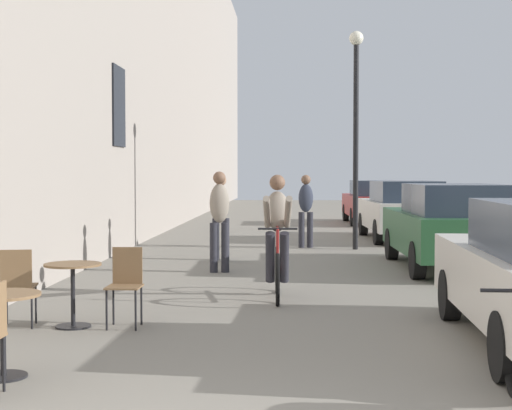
# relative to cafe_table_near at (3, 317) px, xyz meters

# --- Properties ---
(cafe_table_near) EXTENTS (0.64, 0.64, 0.72)m
(cafe_table_near) POSITION_rel_cafe_table_near_xyz_m (0.00, 0.00, 0.00)
(cafe_table_near) COLOR black
(cafe_table_near) RESTS_ON ground_plane
(cafe_table_mid) EXTENTS (0.64, 0.64, 0.72)m
(cafe_table_mid) POSITION_rel_cafe_table_near_xyz_m (-0.01, 2.13, 0.00)
(cafe_table_mid) COLOR black
(cafe_table_mid) RESTS_ON ground_plane
(cafe_chair_mid_toward_street) EXTENTS (0.38, 0.38, 0.89)m
(cafe_chair_mid_toward_street) POSITION_rel_cafe_table_near_xyz_m (0.57, 2.21, -0.00)
(cafe_chair_mid_toward_street) COLOR black
(cafe_chair_mid_toward_street) RESTS_ON ground_plane
(cafe_chair_mid_toward_wall) EXTENTS (0.44, 0.44, 0.89)m
(cafe_chair_mid_toward_wall) POSITION_rel_cafe_table_near_xyz_m (-0.62, 2.06, -0.00)
(cafe_chair_mid_toward_wall) COLOR black
(cafe_chair_mid_toward_wall) RESTS_ON ground_plane
(cyclist_on_bicycle) EXTENTS (0.52, 1.76, 1.74)m
(cyclist_on_bicycle) POSITION_rel_cafe_table_near_xyz_m (2.24, 4.34, 0.29)
(cyclist_on_bicycle) COLOR black
(cyclist_on_bicycle) RESTS_ON ground_plane
(pedestrian_near) EXTENTS (0.37, 0.29, 1.76)m
(pedestrian_near) POSITION_rel_cafe_table_near_xyz_m (1.19, 6.94, 0.47)
(pedestrian_near) COLOR #26262D
(pedestrian_near) RESTS_ON ground_plane
(pedestrian_mid) EXTENTS (0.37, 0.28, 1.69)m
(pedestrian_mid) POSITION_rel_cafe_table_near_xyz_m (1.03, 8.84, 0.43)
(pedestrian_mid) COLOR #26262D
(pedestrian_mid) RESTS_ON ground_plane
(pedestrian_far) EXTENTS (0.38, 0.30, 1.68)m
(pedestrian_far) POSITION_rel_cafe_table_near_xyz_m (2.76, 11.42, 0.43)
(pedestrian_far) COLOR #26262D
(pedestrian_far) RESTS_ON ground_plane
(street_lamp) EXTENTS (0.32, 0.32, 4.90)m
(street_lamp) POSITION_rel_cafe_table_near_xyz_m (3.87, 11.08, 2.59)
(street_lamp) COLOR black
(street_lamp) RESTS_ON ground_plane
(parked_car_second) EXTENTS (1.89, 4.35, 1.54)m
(parked_car_second) POSITION_rel_cafe_table_near_xyz_m (5.28, 7.54, 0.28)
(parked_car_second) COLOR #23512D
(parked_car_second) RESTS_ON ground_plane
(parked_car_third) EXTENTS (1.94, 4.35, 1.53)m
(parked_car_third) POSITION_rel_cafe_table_near_xyz_m (5.28, 13.50, 0.27)
(parked_car_third) COLOR beige
(parked_car_third) RESTS_ON ground_plane
(parked_car_fourth) EXTENTS (1.82, 4.16, 1.47)m
(parked_car_fourth) POSITION_rel_cafe_table_near_xyz_m (5.17, 19.80, 0.24)
(parked_car_fourth) COLOR maroon
(parked_car_fourth) RESTS_ON ground_plane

